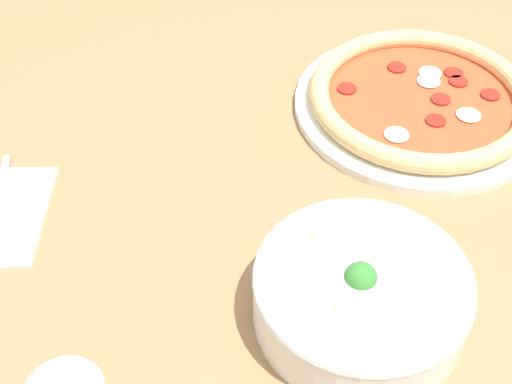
# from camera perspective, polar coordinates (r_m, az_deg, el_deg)

# --- Properties ---
(dining_table) EXTENTS (1.22, 1.05, 0.73)m
(dining_table) POSITION_cam_1_polar(r_m,az_deg,el_deg) (0.90, 5.03, -5.36)
(dining_table) COLOR #99724C
(dining_table) RESTS_ON ground_plane
(pizza) EXTENTS (0.33, 0.33, 0.04)m
(pizza) POSITION_cam_1_polar(r_m,az_deg,el_deg) (0.97, 13.01, 7.22)
(pizza) COLOR white
(pizza) RESTS_ON dining_table
(bowl) EXTENTS (0.21, 0.21, 0.08)m
(bowl) POSITION_cam_1_polar(r_m,az_deg,el_deg) (0.71, 8.34, -8.09)
(bowl) COLOR white
(bowl) RESTS_ON dining_table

